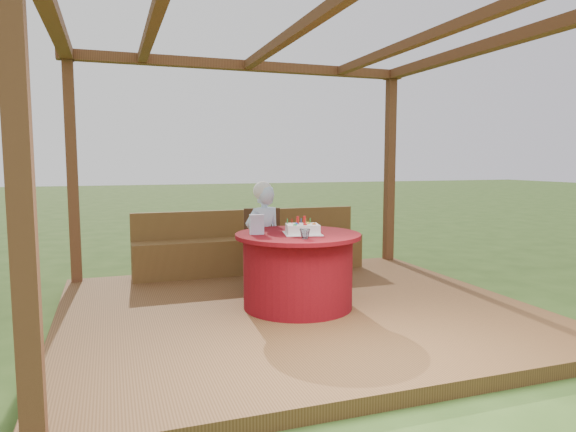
# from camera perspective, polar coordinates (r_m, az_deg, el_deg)

# --- Properties ---
(ground) EXTENTS (60.00, 60.00, 0.00)m
(ground) POSITION_cam_1_polar(r_m,az_deg,el_deg) (5.23, 0.92, -11.24)
(ground) COLOR #2E4A18
(ground) RESTS_ON ground
(deck) EXTENTS (4.50, 4.00, 0.12)m
(deck) POSITION_cam_1_polar(r_m,az_deg,el_deg) (5.21, 0.92, -10.61)
(deck) COLOR brown
(deck) RESTS_ON ground
(pergola) EXTENTS (4.50, 4.00, 2.72)m
(pergola) POSITION_cam_1_polar(r_m,az_deg,el_deg) (5.06, 0.97, 15.75)
(pergola) COLOR brown
(pergola) RESTS_ON deck
(bench) EXTENTS (3.00, 0.42, 0.80)m
(bench) POSITION_cam_1_polar(r_m,az_deg,el_deg) (6.73, -4.12, -3.94)
(bench) COLOR brown
(bench) RESTS_ON deck
(table) EXTENTS (1.23, 1.23, 0.74)m
(table) POSITION_cam_1_polar(r_m,az_deg,el_deg) (5.08, 1.10, -5.99)
(table) COLOR maroon
(table) RESTS_ON deck
(chair) EXTENTS (0.50, 0.50, 0.88)m
(chair) POSITION_cam_1_polar(r_m,az_deg,el_deg) (6.06, -2.79, -2.91)
(chair) COLOR #3E2413
(chair) RESTS_ON deck
(elderly_woman) EXTENTS (0.49, 0.38, 1.22)m
(elderly_woman) POSITION_cam_1_polar(r_m,az_deg,el_deg) (5.60, -2.78, -2.29)
(elderly_woman) COLOR #A6D1F7
(elderly_woman) RESTS_ON deck
(birthday_cake) EXTENTS (0.42, 0.42, 0.17)m
(birthday_cake) POSITION_cam_1_polar(r_m,az_deg,el_deg) (4.98, 1.63, -1.43)
(birthday_cake) COLOR white
(birthday_cake) RESTS_ON table
(gift_bag) EXTENTS (0.15, 0.11, 0.19)m
(gift_bag) POSITION_cam_1_polar(r_m,az_deg,el_deg) (4.96, -3.50, -0.94)
(gift_bag) COLOR #DA8DBE
(gift_bag) RESTS_ON table
(drinking_glass) EXTENTS (0.11, 0.11, 0.09)m
(drinking_glass) POSITION_cam_1_polar(r_m,az_deg,el_deg) (4.67, 1.89, -1.98)
(drinking_glass) COLOR white
(drinking_glass) RESTS_ON table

